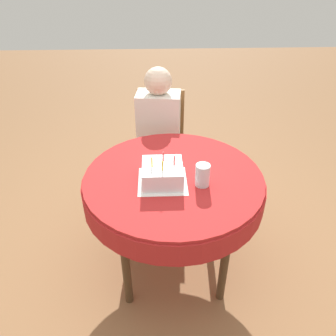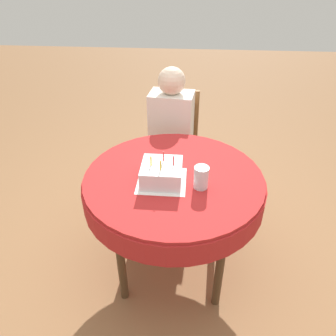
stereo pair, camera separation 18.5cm
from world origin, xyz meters
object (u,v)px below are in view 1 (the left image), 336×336
person (158,124)px  birthday_cake (162,173)px  drinking_glass (203,175)px  chair (160,140)px

person → birthday_cake: size_ratio=5.08×
birthday_cake → drinking_glass: 0.22m
birthday_cake → chair: bearing=89.9°
birthday_cake → drinking_glass: (0.22, -0.04, 0.01)m
chair → person: person is taller
drinking_glass → person: bearing=104.4°
chair → birthday_cake: size_ratio=4.01×
birthday_cake → drinking_glass: size_ratio=1.74×
chair → person: bearing=-90.0°
chair → drinking_glass: 1.06m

